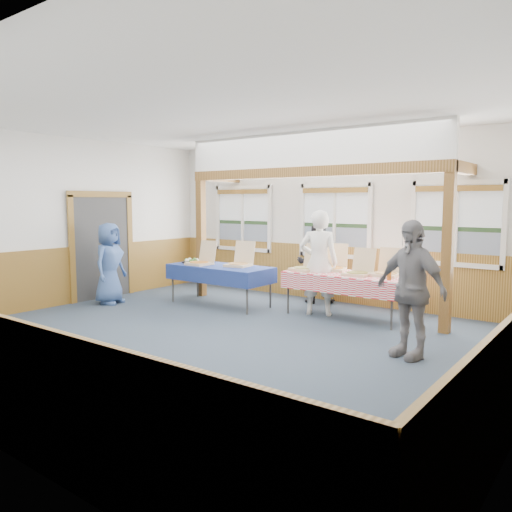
{
  "coord_description": "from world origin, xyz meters",
  "views": [
    {
      "loc": [
        4.66,
        -5.3,
        1.97
      ],
      "look_at": [
        -0.09,
        1.0,
        1.11
      ],
      "focal_mm": 35.0,
      "sensor_mm": 36.0,
      "label": 1
    }
  ],
  "objects_px": {
    "table_right": "(347,276)",
    "man_blue": "(110,263)",
    "woman_white": "(319,263)",
    "woman_black": "(316,264)",
    "table_left": "(220,268)",
    "person_grey": "(410,289)"
  },
  "relations": [
    {
      "from": "man_blue",
      "to": "woman_black",
      "type": "bearing_deg",
      "value": -69.12
    },
    {
      "from": "table_left",
      "to": "table_right",
      "type": "xyz_separation_m",
      "value": [
        2.4,
        0.52,
        0.0
      ]
    },
    {
      "from": "woman_black",
      "to": "woman_white",
      "type": "bearing_deg",
      "value": 91.28
    },
    {
      "from": "table_right",
      "to": "man_blue",
      "type": "xyz_separation_m",
      "value": [
        -4.19,
        -1.71,
        0.08
      ]
    },
    {
      "from": "woman_black",
      "to": "man_blue",
      "type": "bearing_deg",
      "value": 7.1
    },
    {
      "from": "table_left",
      "to": "person_grey",
      "type": "xyz_separation_m",
      "value": [
        4.04,
        -1.0,
        0.17
      ]
    },
    {
      "from": "man_blue",
      "to": "person_grey",
      "type": "xyz_separation_m",
      "value": [
        5.83,
        0.19,
        0.09
      ]
    },
    {
      "from": "table_left",
      "to": "table_right",
      "type": "bearing_deg",
      "value": 18.05
    },
    {
      "from": "table_left",
      "to": "table_right",
      "type": "relative_size",
      "value": 0.98
    },
    {
      "from": "table_right",
      "to": "man_blue",
      "type": "bearing_deg",
      "value": -163.77
    },
    {
      "from": "woman_white",
      "to": "woman_black",
      "type": "relative_size",
      "value": 1.18
    },
    {
      "from": "woman_white",
      "to": "man_blue",
      "type": "height_order",
      "value": "woman_white"
    },
    {
      "from": "woman_white",
      "to": "person_grey",
      "type": "bearing_deg",
      "value": 122.39
    },
    {
      "from": "woman_white",
      "to": "woman_black",
      "type": "distance_m",
      "value": 1.07
    },
    {
      "from": "woman_black",
      "to": "table_left",
      "type": "bearing_deg",
      "value": 12.38
    },
    {
      "from": "table_left",
      "to": "woman_black",
      "type": "bearing_deg",
      "value": 49.44
    },
    {
      "from": "table_left",
      "to": "woman_white",
      "type": "distance_m",
      "value": 1.98
    },
    {
      "from": "table_right",
      "to": "person_grey",
      "type": "bearing_deg",
      "value": -48.67
    },
    {
      "from": "table_left",
      "to": "man_blue",
      "type": "relative_size",
      "value": 1.35
    },
    {
      "from": "man_blue",
      "to": "table_right",
      "type": "bearing_deg",
      "value": -85.21
    },
    {
      "from": "table_left",
      "to": "woman_black",
      "type": "distance_m",
      "value": 1.87
    },
    {
      "from": "woman_white",
      "to": "man_blue",
      "type": "distance_m",
      "value": 4.04
    }
  ]
}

